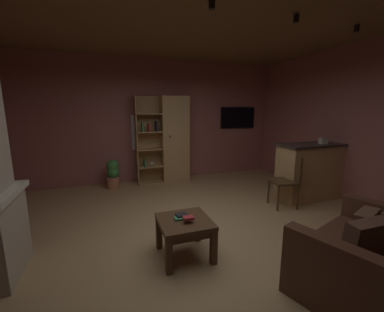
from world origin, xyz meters
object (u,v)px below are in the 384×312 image
tissue_box (323,141)px  dining_chair (288,178)px  wall_mounted_tv (238,118)px  kitchen_bar_counter (314,171)px  bookshelf_cabinet (171,140)px  coffee_table (185,227)px  table_book_1 (182,215)px  leather_couch (371,260)px  table_book_2 (188,218)px  potted_floor_plant (113,173)px  table_book_0 (179,218)px

tissue_box → dining_chair: bearing=-172.6°
wall_mounted_tv → kitchen_bar_counter: bearing=-79.1°
bookshelf_cabinet → coffee_table: 3.21m
bookshelf_cabinet → dining_chair: bearing=-55.6°
table_book_1 → dining_chair: bearing=18.9°
leather_couch → table_book_2: (-1.50, 1.01, 0.21)m
coffee_table → table_book_2: 0.17m
leather_couch → coffee_table: bearing=144.3°
potted_floor_plant → wall_mounted_tv: wall_mounted_tv is taller
kitchen_bar_counter → tissue_box: bearing=-59.7°
coffee_table → table_book_0: size_ratio=5.56×
table_book_1 → dining_chair: dining_chair is taller
table_book_2 → leather_couch: bearing=-34.1°
tissue_box → wall_mounted_tv: 2.43m
bookshelf_cabinet → table_book_2: 3.26m
coffee_table → table_book_1: table_book_1 is taller
table_book_1 → table_book_2: 0.16m
dining_chair → wall_mounted_tv: wall_mounted_tv is taller
tissue_box → wall_mounted_tv: wall_mounted_tv is taller
bookshelf_cabinet → table_book_2: bearing=-101.1°
bookshelf_cabinet → table_book_0: 3.18m
kitchen_bar_counter → wall_mounted_tv: wall_mounted_tv is taller
coffee_table → potted_floor_plant: potted_floor_plant is taller
table_book_1 → table_book_2: table_book_2 is taller
kitchen_bar_counter → table_book_2: bearing=-159.6°
kitchen_bar_counter → potted_floor_plant: 4.19m
table_book_1 → dining_chair: (2.20, 0.75, 0.04)m
coffee_table → table_book_0: bearing=152.1°
dining_chair → wall_mounted_tv: (0.37, 2.47, 0.98)m
coffee_table → table_book_2: (0.02, -0.08, 0.15)m
table_book_1 → dining_chair: 2.32m
leather_couch → table_book_0: size_ratio=15.34×
leather_couch → kitchen_bar_counter: bearing=55.2°
kitchen_bar_counter → coffee_table: kitchen_bar_counter is taller
tissue_box → table_book_2: bearing=-161.4°
table_book_1 → dining_chair: size_ratio=0.14×
tissue_box → table_book_0: tissue_box is taller
wall_mounted_tv → tissue_box: bearing=-78.4°
bookshelf_cabinet → potted_floor_plant: bearing=-173.9°
tissue_box → potted_floor_plant: bearing=152.1°
wall_mounted_tv → bookshelf_cabinet: bearing=-173.7°
kitchen_bar_counter → wall_mounted_tv: size_ratio=1.54×
table_book_0 → table_book_1: 0.07m
bookshelf_cabinet → leather_couch: size_ratio=1.23×
kitchen_bar_counter → dining_chair: bearing=-166.3°
wall_mounted_tv → table_book_2: bearing=-126.9°
table_book_0 → dining_chair: 2.38m
kitchen_bar_counter → tissue_box: size_ratio=12.78×
tissue_box → dining_chair: 1.05m
dining_chair → table_book_1: bearing=-161.1°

